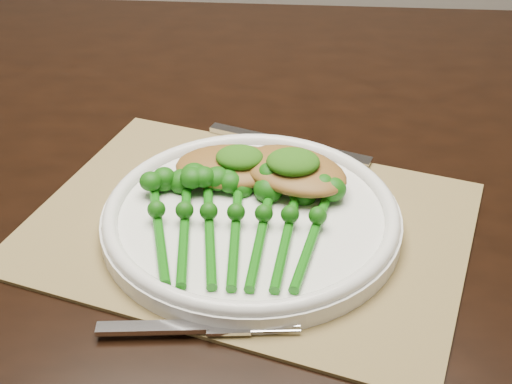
# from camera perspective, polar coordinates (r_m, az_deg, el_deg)

# --- Properties ---
(dining_table) EXTENTS (1.60, 0.90, 0.75)m
(dining_table) POSITION_cam_1_polar(r_m,az_deg,el_deg) (1.08, -2.44, -12.85)
(dining_table) COLOR black
(dining_table) RESTS_ON ground
(placemat) EXTENTS (0.48, 0.41, 0.00)m
(placemat) POSITION_cam_1_polar(r_m,az_deg,el_deg) (0.70, -0.59, -2.71)
(placemat) COLOR olive
(placemat) RESTS_ON dining_table
(dinner_plate) EXTENTS (0.29, 0.29, 0.03)m
(dinner_plate) POSITION_cam_1_polar(r_m,az_deg,el_deg) (0.68, -0.38, -1.93)
(dinner_plate) COLOR white
(dinner_plate) RESTS_ON placemat
(knife) EXTENTS (0.19, 0.08, 0.01)m
(knife) POSITION_cam_1_polar(r_m,az_deg,el_deg) (0.82, 1.38, 4.14)
(knife) COLOR silver
(knife) RESTS_ON placemat
(fork) EXTENTS (0.17, 0.03, 0.01)m
(fork) POSITION_cam_1_polar(r_m,az_deg,el_deg) (0.59, -3.54, -10.68)
(fork) COLOR silver
(fork) RESTS_ON placemat
(chicken_fillet_left) EXTENTS (0.12, 0.08, 0.02)m
(chicken_fillet_left) POSITION_cam_1_polar(r_m,az_deg,el_deg) (0.73, -1.97, 2.07)
(chicken_fillet_left) COLOR olive
(chicken_fillet_left) RESTS_ON dinner_plate
(chicken_fillet_right) EXTENTS (0.14, 0.13, 0.02)m
(chicken_fillet_right) POSITION_cam_1_polar(r_m,az_deg,el_deg) (0.71, 3.01, 1.75)
(chicken_fillet_right) COLOR olive
(chicken_fillet_right) RESTS_ON dinner_plate
(pesto_dollop_left) EXTENTS (0.05, 0.04, 0.02)m
(pesto_dollop_left) POSITION_cam_1_polar(r_m,az_deg,el_deg) (0.72, -1.32, 2.80)
(pesto_dollop_left) COLOR #18490A
(pesto_dollop_left) RESTS_ON chicken_fillet_left
(pesto_dollop_right) EXTENTS (0.05, 0.04, 0.02)m
(pesto_dollop_right) POSITION_cam_1_polar(r_m,az_deg,el_deg) (0.70, 2.99, 2.43)
(pesto_dollop_right) COLOR #18490A
(pesto_dollop_right) RESTS_ON chicken_fillet_right
(broccolini_bundle) EXTENTS (0.17, 0.18, 0.04)m
(broccolini_bundle) POSITION_cam_1_polar(r_m,az_deg,el_deg) (0.65, -1.68, -3.45)
(broccolini_bundle) COLOR #105E0C
(broccolini_bundle) RESTS_ON dinner_plate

